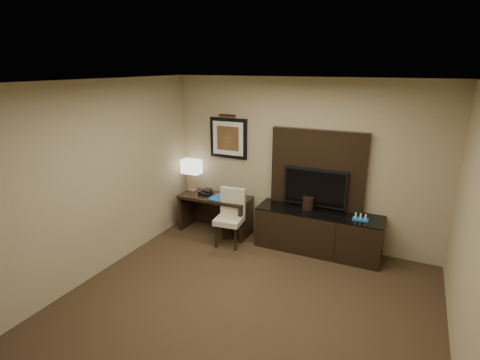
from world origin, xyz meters
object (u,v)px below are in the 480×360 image
Objects in this scene: desk at (216,214)px; ice_bucket at (308,203)px; water_bottle at (236,193)px; desk_chair at (229,220)px; tv at (315,187)px; desk_phone at (206,192)px; minibar_tray at (361,217)px; table_lamp at (192,176)px; credenza at (318,232)px.

ice_bucket reaches higher than desk.
desk_chair is at bearing -79.70° from water_bottle.
desk_phone is at bearing -173.79° from tv.
tv is at bearing 4.75° from water_bottle.
desk is 1.85m from tv.
minibar_tray is (2.00, 0.36, 0.27)m from desk_chair.
tv is 1.48m from desk_chair.
table_lamp is at bearing 166.80° from desk.
minibar_tray is at bearing -13.97° from tv.
ice_bucket is (-0.07, -0.10, -0.25)m from tv.
credenza is at bearing -1.57° from table_lamp.
table_lamp reaches higher than desk_phone.
desk_chair is at bearing -25.35° from table_lamp.
ice_bucket is 0.83m from minibar_tray.
tv is 5.04× the size of ice_bucket.
credenza is at bearing 0.31° from desk.
desk_chair is at bearing -30.65° from desk_phone.
desk_phone reaches higher than minibar_tray.
desk is at bearing -176.93° from ice_bucket.
table_lamp is at bearing 177.86° from minibar_tray.
desk_chair reaches higher than desk_phone.
tv is at bearing 55.87° from ice_bucket.
ice_bucket is (1.64, 0.09, 0.43)m from desk.
table_lamp is at bearing -178.08° from tv.
credenza is at bearing -11.31° from ice_bucket.
desk is at bearing -168.02° from water_bottle.
credenza is at bearing 175.74° from minibar_tray.
credenza is at bearing -1.16° from water_bottle.
desk_chair is 2.05m from minibar_tray.
table_lamp is at bearing 177.79° from water_bottle.
credenza is 3.74× the size of table_lamp.
desk_chair is 1.31m from ice_bucket.
tv reaches higher than credenza.
credenza is 1.95× the size of tv.
minibar_tray is at bearing 3.72° from desk_chair.
credenza is 2.05m from desk_phone.
water_bottle is (-0.08, 0.44, 0.31)m from desk_chair.
table_lamp is at bearing 178.10° from credenza.
desk_chair reaches higher than credenza.
desk is 0.57m from water_bottle.
credenza is 2.19× the size of desk_chair.
water_bottle is at bearing 178.50° from credenza.
table_lamp is 2.63× the size of ice_bucket.
table_lamp is (-0.54, 0.11, 0.60)m from desk.
table_lamp is 0.43m from desk_phone.
desk_chair is 3.93× the size of minibar_tray.
table_lamp is (-2.37, 0.06, 0.60)m from credenza.
water_bottle is at bearing 10.72° from desk.
table_lamp is at bearing 157.48° from desk_phone.
desk_chair is 0.78m from desk_phone.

